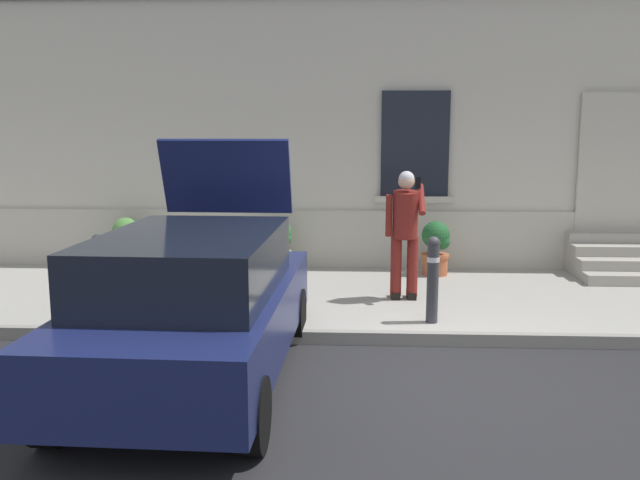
{
  "coord_description": "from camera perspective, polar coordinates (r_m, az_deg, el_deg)",
  "views": [
    {
      "loc": [
        -0.62,
        -6.46,
        2.45
      ],
      "look_at": [
        -1.01,
        1.6,
        1.1
      ],
      "focal_mm": 37.53,
      "sensor_mm": 36.0,
      "label": 1
    }
  ],
  "objects": [
    {
      "name": "building_facade",
      "position": [
        11.83,
        6.03,
        15.65
      ],
      "size": [
        24.0,
        1.52,
        7.5
      ],
      "color": "beige",
      "rests_on": "ground"
    },
    {
      "name": "curb_edge",
      "position": [
        7.79,
        7.29,
        -8.32
      ],
      "size": [
        24.0,
        0.12,
        0.15
      ],
      "primitive_type": "cube",
      "color": "gray",
      "rests_on": "ground"
    },
    {
      "name": "bollard_far_left",
      "position": [
        8.57,
        -18.29,
        -2.68
      ],
      "size": [
        0.15,
        0.15,
        1.04
      ],
      "color": "#333338",
      "rests_on": "sidewalk"
    },
    {
      "name": "person_on_phone",
      "position": [
        8.99,
        7.27,
        1.12
      ],
      "size": [
        0.51,
        0.48,
        1.75
      ],
      "rotation": [
        0.0,
        0.0,
        0.15
      ],
      "color": "maroon",
      "rests_on": "sidewalk"
    },
    {
      "name": "planter_charcoal",
      "position": [
        11.45,
        -16.14,
        -0.15
      ],
      "size": [
        0.44,
        0.44,
        0.86
      ],
      "color": "#2D2D30",
      "rests_on": "sidewalk"
    },
    {
      "name": "ground_plane",
      "position": [
        6.93,
        7.88,
        -11.28
      ],
      "size": [
        80.0,
        80.0,
        0.0
      ],
      "primitive_type": "plane",
      "color": "#232326"
    },
    {
      "name": "planter_cream",
      "position": [
        10.87,
        -3.53,
        -0.29
      ],
      "size": [
        0.44,
        0.44,
        0.86
      ],
      "color": "beige",
      "rests_on": "sidewalk"
    },
    {
      "name": "hatchback_car_navy",
      "position": [
        6.55,
        -10.54,
        -5.27
      ],
      "size": [
        1.89,
        4.12,
        2.34
      ],
      "color": "#161E4C",
      "rests_on": "ground"
    },
    {
      "name": "bollard_near_person",
      "position": [
        8.06,
        9.59,
        -3.08
      ],
      "size": [
        0.15,
        0.15,
        1.04
      ],
      "color": "#333338",
      "rests_on": "sidewalk"
    },
    {
      "name": "planter_terracotta",
      "position": [
        10.72,
        9.86,
        -0.55
      ],
      "size": [
        0.44,
        0.44,
        0.86
      ],
      "color": "#B25B38",
      "rests_on": "sidewalk"
    },
    {
      "name": "sidewalk",
      "position": [
        9.58,
        6.43,
        -4.92
      ],
      "size": [
        24.0,
        3.6,
        0.15
      ],
      "primitive_type": "cube",
      "color": "#99968E",
      "rests_on": "ground"
    },
    {
      "name": "entrance_stoop",
      "position": [
        11.57,
        24.09,
        -1.6
      ],
      "size": [
        1.45,
        1.28,
        0.64
      ],
      "color": "#9E998E",
      "rests_on": "sidewalk"
    }
  ]
}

